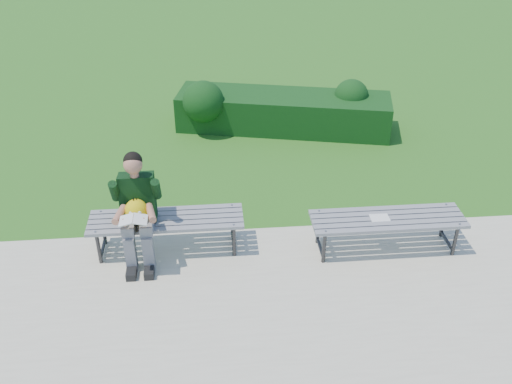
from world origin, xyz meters
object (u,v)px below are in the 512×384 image
Objects in this scene: bench_left at (166,222)px; hedge at (278,109)px; seated_boy at (137,206)px; bench_right at (388,221)px; paper_sheet at (380,218)px.

hedge is at bearing 62.20° from bench_left.
seated_boy is (-0.30, -0.10, 0.30)m from bench_left.
hedge is 3.69m from bench_left.
bench_right is at bearing -2.41° from seated_boy.
hedge is at bearing 102.46° from paper_sheet.
hedge is 2.03× the size of bench_right.
seated_boy is (-2.02, -3.36, 0.36)m from hedge.
bench_right is (0.87, -3.48, 0.06)m from hedge.
paper_sheet is at bearing -2.50° from seated_boy.
seated_boy reaches higher than paper_sheet.
seated_boy is 2.80m from paper_sheet.
bench_left is at bearing 174.99° from paper_sheet.
bench_left is 2.60m from bench_right.
bench_right is 0.12m from paper_sheet.
hedge is 3.59m from bench_right.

